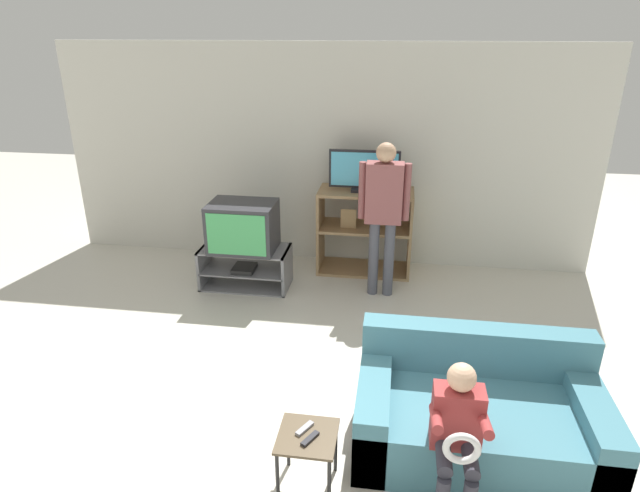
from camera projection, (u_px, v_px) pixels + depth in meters
name	position (u px, v px, depth m)	size (l,w,h in m)	color
wall_back	(323.00, 157.00, 6.39)	(6.40, 0.06, 2.60)	beige
tv_stand	(246.00, 267.00, 6.03)	(0.99, 0.49, 0.46)	slate
television_main	(243.00, 226.00, 5.82)	(0.71, 0.53, 0.53)	#2D2D33
media_shelf	(365.00, 231.00, 6.31)	(1.09, 0.52, 1.00)	#9E7A51
television_flat	(364.00, 172.00, 6.02)	(0.80, 0.20, 0.47)	black
snack_table	(307.00, 443.00, 3.32)	(0.37, 0.37, 0.41)	brown
remote_control_black	(310.00, 439.00, 3.25)	(0.04, 0.14, 0.02)	#232328
remote_control_white	(305.00, 428.00, 3.33)	(0.04, 0.14, 0.02)	gray
couch	(477.00, 414.00, 3.71)	(1.65, 0.96, 0.75)	teal
person_standing_adult	(384.00, 205.00, 5.54)	(0.53, 0.20, 1.68)	#4C4C56
person_seated_child	(458.00, 430.00, 3.12)	(0.33, 0.43, 0.96)	#2D2D38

